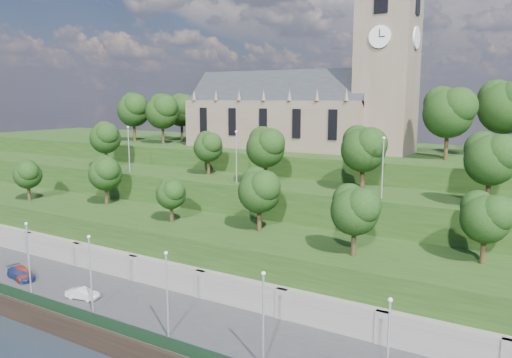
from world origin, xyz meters
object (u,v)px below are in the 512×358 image
Objects in this scene: car_left at (21,273)px; car_right at (21,274)px; church at (307,103)px; car_middle at (83,293)px.

car_right is (0.06, -0.10, -0.07)m from car_left.
church is at bearing -12.47° from car_right.
car_middle is at bearing -73.28° from car_left.
car_left reaches higher than car_middle.
car_right is (-17.59, -41.49, -19.86)m from church.
car_left is 0.94× the size of car_right.
church is 49.25m from car_right.
car_left reaches higher than car_right.
car_right reaches higher than car_middle.
car_right is at bearing -130.28° from car_left.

